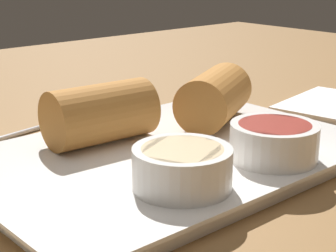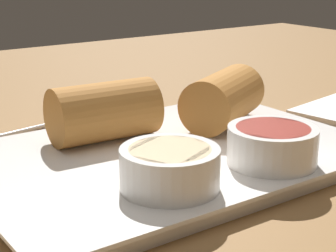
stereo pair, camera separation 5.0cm
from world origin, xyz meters
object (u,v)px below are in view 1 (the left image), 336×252
object	(u,v)px
dipping_bowl_far	(274,140)
spoon	(85,111)
dipping_bowl_near	(182,166)
serving_plate	(168,157)

from	to	relation	value
dipping_bowl_far	spoon	world-z (taller)	dipping_bowl_far
dipping_bowl_near	dipping_bowl_far	world-z (taller)	same
dipping_bowl_near	spoon	xyz separation A→B (cm)	(-7.88, -25.02, -2.53)
dipping_bowl_near	dipping_bowl_far	distance (cm)	9.82
dipping_bowl_near	spoon	bearing A→B (deg)	-107.48
dipping_bowl_near	serving_plate	bearing A→B (deg)	-124.35
serving_plate	dipping_bowl_far	world-z (taller)	dipping_bowl_far
serving_plate	spoon	xyz separation A→B (cm)	(-3.09, -18.02, -0.11)
dipping_bowl_far	spoon	xyz separation A→B (cm)	(1.92, -25.67, -2.53)
serving_plate	dipping_bowl_far	size ratio (longest dim) A/B	4.72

